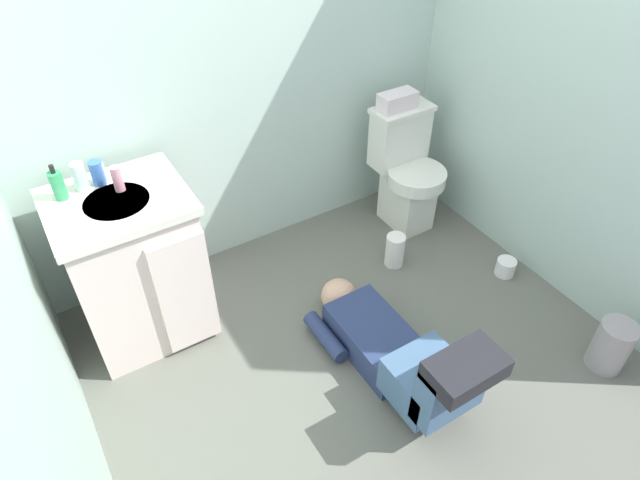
{
  "coord_description": "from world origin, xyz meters",
  "views": [
    {
      "loc": [
        -1.05,
        -1.41,
        2.23
      ],
      "look_at": [
        0.03,
        0.35,
        0.45
      ],
      "focal_mm": 30.97,
      "sensor_mm": 36.0,
      "label": 1
    }
  ],
  "objects": [
    {
      "name": "faucet",
      "position": [
        -0.8,
        0.82,
        0.87
      ],
      "size": [
        0.02,
        0.02,
        0.1
      ],
      "primitive_type": "cylinder",
      "color": "silver",
      "rests_on": "vanity_cabinet"
    },
    {
      "name": "ground_plane",
      "position": [
        0.0,
        0.0,
        -0.02
      ],
      "size": [
        2.93,
        3.04,
        0.04
      ],
      "primitive_type": "cube",
      "color": "#5F6257"
    },
    {
      "name": "wall_right",
      "position": [
        1.26,
        0.0,
        1.2
      ],
      "size": [
        0.08,
        2.04,
        2.4
      ],
      "primitive_type": "cube",
      "color": "#AFC9BD",
      "rests_on": "ground_plane"
    },
    {
      "name": "trash_can",
      "position": [
        1.0,
        -0.72,
        0.14
      ],
      "size": [
        0.17,
        0.17,
        0.28
      ],
      "primitive_type": "cylinder",
      "color": "gray",
      "rests_on": "ground_plane"
    },
    {
      "name": "bottle_clear",
      "position": [
        -0.9,
        0.82,
        0.89
      ],
      "size": [
        0.06,
        0.06,
        0.13
      ],
      "primitive_type": "cylinder",
      "color": "silver",
      "rests_on": "vanity_cabinet"
    },
    {
      "name": "soap_dispenser",
      "position": [
        -0.99,
        0.8,
        0.89
      ],
      "size": [
        0.06,
        0.06,
        0.17
      ],
      "color": "#349A5E",
      "rests_on": "vanity_cabinet"
    },
    {
      "name": "tissue_box",
      "position": [
        0.82,
        0.8,
        0.8
      ],
      "size": [
        0.22,
        0.11,
        0.1
      ],
      "primitive_type": "cube",
      "color": "silver",
      "rests_on": "toilet"
    },
    {
      "name": "wall_back",
      "position": [
        0.0,
        1.06,
        1.2
      ],
      "size": [
        2.59,
        0.08,
        2.4
      ],
      "primitive_type": "cube",
      "color": "#AFC9BD",
      "rests_on": "ground_plane"
    },
    {
      "name": "toilet",
      "position": [
        0.86,
        0.71,
        0.37
      ],
      "size": [
        0.36,
        0.46,
        0.75
      ],
      "color": "silver",
      "rests_on": "ground_plane"
    },
    {
      "name": "toilet_paper_roll",
      "position": [
        1.06,
        -0.01,
        0.05
      ],
      "size": [
        0.11,
        0.11,
        0.1
      ],
      "primitive_type": "cylinder",
      "color": "white",
      "rests_on": "ground_plane"
    },
    {
      "name": "bottle_pink",
      "position": [
        -0.76,
        0.73,
        0.88
      ],
      "size": [
        0.04,
        0.04,
        0.12
      ],
      "primitive_type": "cylinder",
      "color": "pink",
      "rests_on": "vanity_cabinet"
    },
    {
      "name": "vanity_cabinet",
      "position": [
        -0.8,
        0.68,
        0.42
      ],
      "size": [
        0.6,
        0.53,
        0.82
      ],
      "color": "beige",
      "rests_on": "ground_plane"
    },
    {
      "name": "person_plumber",
      "position": [
        0.09,
        -0.25,
        0.18
      ],
      "size": [
        0.39,
        1.06,
        0.52
      ],
      "color": "navy",
      "rests_on": "ground_plane"
    },
    {
      "name": "paper_towel_roll",
      "position": [
        0.56,
        0.39,
        0.1
      ],
      "size": [
        0.11,
        0.11,
        0.21
      ],
      "primitive_type": "cylinder",
      "color": "white",
      "rests_on": "ground_plane"
    },
    {
      "name": "bottle_blue",
      "position": [
        -0.82,
        0.83,
        0.88
      ],
      "size": [
        0.06,
        0.06,
        0.11
      ],
      "primitive_type": "cylinder",
      "color": "#3969BB",
      "rests_on": "vanity_cabinet"
    }
  ]
}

